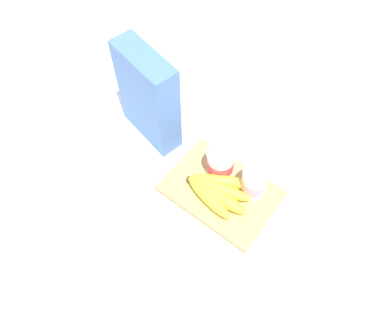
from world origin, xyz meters
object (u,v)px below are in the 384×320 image
Objects in this scene: cereal_box at (148,97)px; yogurt_cup_back at (254,182)px; yogurt_cup_front at (220,163)px; cutting_board at (221,191)px; banana_bunch at (217,191)px.

cereal_box is 0.35m from yogurt_cup_back.
yogurt_cup_front and yogurt_cup_back have the same top height.
cutting_board is 0.09m from yogurt_cup_back.
cereal_box reaches higher than banana_bunch.
yogurt_cup_front is 0.47× the size of banana_bunch.
yogurt_cup_back is 0.10m from banana_bunch.
yogurt_cup_back is (0.10, 0.01, 0.00)m from yogurt_cup_front.
yogurt_cup_back reaches higher than banana_bunch.
banana_bunch reaches higher than cutting_board.
yogurt_cup_front reaches higher than cutting_board.
cutting_board is 3.33× the size of yogurt_cup_back.
yogurt_cup_front reaches higher than banana_bunch.
yogurt_cup_front is at bearing -176.92° from yogurt_cup_back.
cereal_box is at bearing 167.21° from banana_bunch.
yogurt_cup_back is 0.47× the size of banana_bunch.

